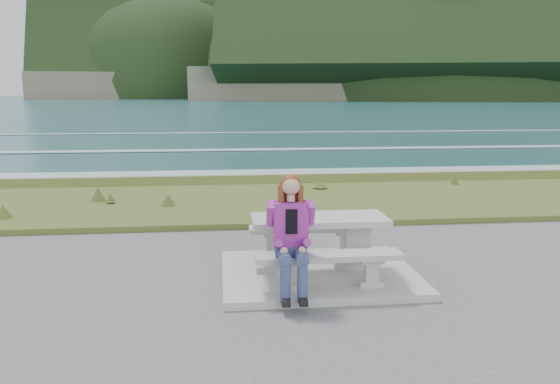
{
  "coord_description": "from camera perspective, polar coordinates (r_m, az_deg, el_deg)",
  "views": [
    {
      "loc": [
        -1.29,
        -7.01,
        2.48
      ],
      "look_at": [
        -0.4,
        1.2,
        0.98
      ],
      "focal_mm": 35.0,
      "sensor_mm": 36.0,
      "label": 1
    }
  ],
  "objects": [
    {
      "name": "bench_seaward",
      "position": [
        8.08,
        3.19,
        -4.25
      ],
      "size": [
        1.8,
        0.35,
        0.45
      ],
      "color": "#999A95",
      "rests_on": "concrete_slab"
    },
    {
      "name": "grass_verge",
      "position": [
        12.33,
        -0.08,
        -1.28
      ],
      "size": [
        160.0,
        4.5,
        0.22
      ],
      "primitive_type": "cube",
      "color": "#36481B",
      "rests_on": "ground"
    },
    {
      "name": "bench_landward",
      "position": [
        6.75,
        5.14,
        -7.21
      ],
      "size": [
        1.8,
        0.35,
        0.45
      ],
      "color": "#999A95",
      "rests_on": "concrete_slab"
    },
    {
      "name": "headland_range",
      "position": [
        448.31,
        19.42,
        10.7
      ],
      "size": [
        729.83,
        363.95,
        211.5
      ],
      "color": "#6D6652",
      "rests_on": "ground"
    },
    {
      "name": "ocean",
      "position": [
        32.4,
        -3.89,
        2.82
      ],
      "size": [
        1600.0,
        1600.0,
        0.09
      ],
      "color": "#1E4D55",
      "rests_on": "ground"
    },
    {
      "name": "concrete_slab",
      "position": [
        7.53,
        4.04,
        -8.53
      ],
      "size": [
        2.6,
        2.1,
        0.1
      ],
      "primitive_type": "cube",
      "color": "#999A95",
      "rests_on": "ground"
    },
    {
      "name": "seated_woman",
      "position": [
        6.49,
        1.23,
        -6.25
      ],
      "size": [
        0.42,
        0.73,
        1.43
      ],
      "rotation": [
        0.0,
        0.0,
        -0.03
      ],
      "color": "navy",
      "rests_on": "concrete_slab"
    },
    {
      "name": "shore_drop",
      "position": [
        15.17,
        -1.25,
        0.91
      ],
      "size": [
        160.0,
        0.8,
        2.2
      ],
      "primitive_type": "cube",
      "color": "#6D6652",
      "rests_on": "ground"
    },
    {
      "name": "picnic_table",
      "position": [
        7.35,
        4.1,
        -3.85
      ],
      "size": [
        1.8,
        0.75,
        0.75
      ],
      "color": "#999A95",
      "rests_on": "concrete_slab"
    }
  ]
}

